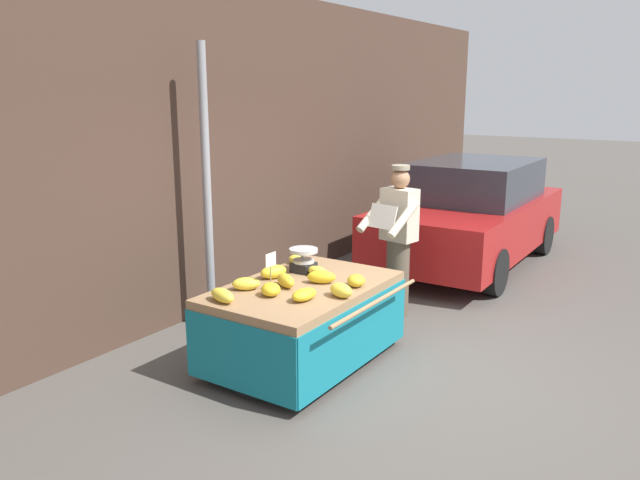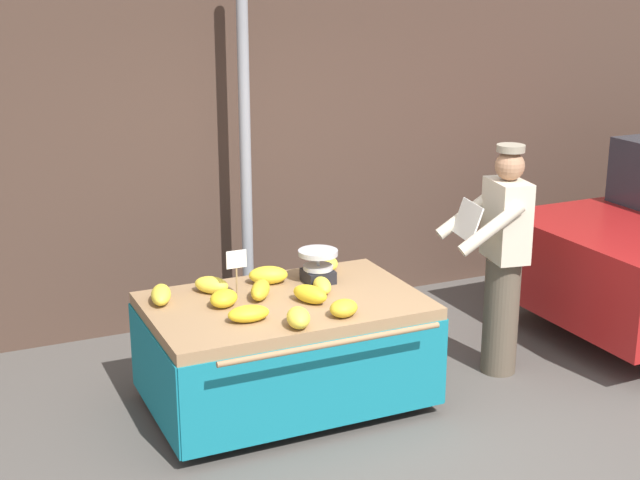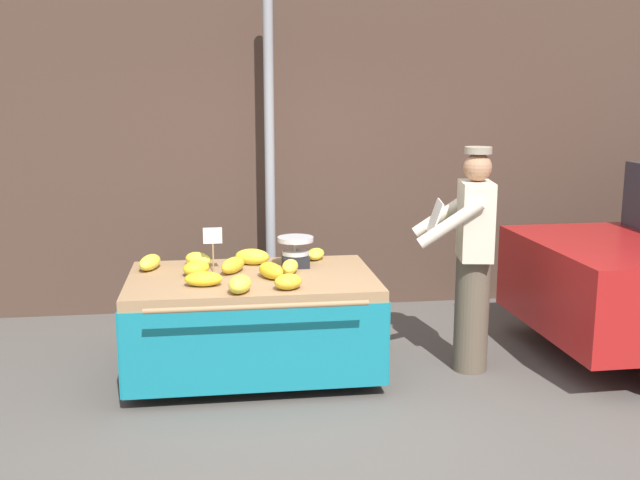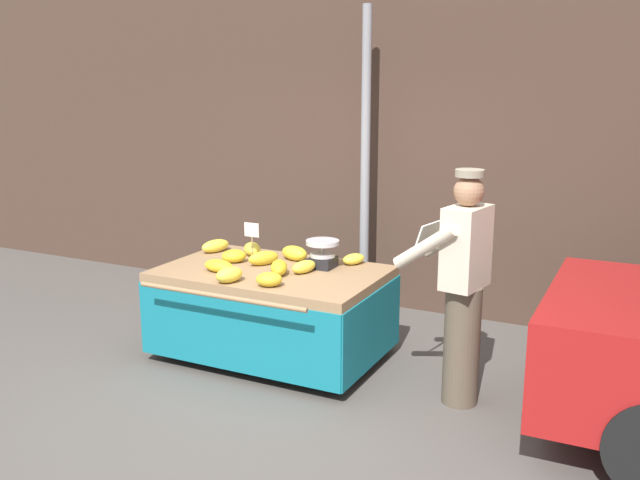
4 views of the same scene
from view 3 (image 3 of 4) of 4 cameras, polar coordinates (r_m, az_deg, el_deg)
The scene contains 18 objects.
ground_plane at distance 5.11m, azimuth 0.51°, elevation -13.26°, with size 60.00×60.00×0.00m, color #514C47.
back_wall at distance 7.33m, azimuth -2.61°, elevation 9.08°, with size 16.00×0.24×3.67m, color #473328.
street_pole at distance 6.86m, azimuth -3.84°, elevation 6.03°, with size 0.09×0.09×2.98m, color gray.
banana_cart at distance 5.65m, azimuth -5.15°, elevation -4.63°, with size 1.84×1.37×0.77m.
weighing_scale at distance 5.84m, azimuth -1.87°, elevation -0.89°, with size 0.28×0.28×0.23m.
price_sign at distance 5.69m, azimuth -8.13°, elevation 0.01°, with size 0.14×0.01×0.34m.
banana_bunch_0 at distance 5.92m, azimuth -9.22°, elevation -1.47°, with size 0.14×0.25×0.11m, color yellow.
banana_bunch_1 at distance 5.13m, azimuth -6.09°, elevation -3.35°, with size 0.15×0.24×0.12m, color yellow.
banana_bunch_2 at distance 5.34m, azimuth -8.82°, elevation -2.93°, with size 0.15×0.27×0.10m, color gold.
banana_bunch_3 at distance 5.49m, azimuth -3.73°, elevation -2.33°, with size 0.13×0.27×0.12m, color gold.
banana_bunch_4 at distance 5.64m, azimuth -2.29°, elevation -2.03°, with size 0.12×0.25×0.10m, color yellow.
banana_bunch_5 at distance 5.89m, azimuth -12.77°, elevation -1.66°, with size 0.13×0.29×0.11m, color yellow.
banana_bunch_6 at distance 6.09m, azimuth -0.33°, elevation -1.07°, with size 0.13×0.22×0.09m, color yellow.
banana_bunch_7 at distance 5.19m, azimuth -2.43°, elevation -3.17°, with size 0.16×0.20×0.11m, color gold.
banana_bunch_8 at distance 5.94m, azimuth -5.15°, elevation -1.27°, with size 0.16×0.27×0.12m, color yellow.
banana_bunch_9 at distance 5.68m, azimuth -6.61°, elevation -1.91°, with size 0.12×0.28×0.12m, color gold.
banana_bunch_10 at distance 5.64m, azimuth -9.36°, elevation -2.12°, with size 0.17×0.21×0.11m, color gold.
vendor_person at distance 5.76m, azimuth 11.42°, elevation -1.42°, with size 0.64×0.59×1.71m.
Camera 3 is at (-0.69, -4.59, 2.14)m, focal length 42.23 mm.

